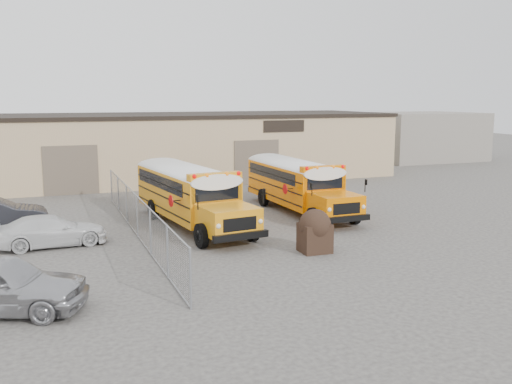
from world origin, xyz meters
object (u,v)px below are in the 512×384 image
object	(u,v)px
car_white	(52,231)
tarp_bundle	(315,230)
school_bus_left	(150,175)
school_bus_right	(256,169)

from	to	relation	value
car_white	tarp_bundle	bearing A→B (deg)	-120.15
school_bus_left	car_white	size ratio (longest dim) A/B	2.30
tarp_bundle	school_bus_left	bearing A→B (deg)	108.60
school_bus_left	tarp_bundle	size ratio (longest dim) A/B	5.88
school_bus_left	car_white	distance (m)	9.25
tarp_bundle	car_white	xyz separation A→B (m)	(-9.40, 4.54, -0.24)
school_bus_left	school_bus_right	size ratio (longest dim) A/B	1.06
school_bus_right	tarp_bundle	xyz separation A→B (m)	(-2.60, -13.10, -0.71)
tarp_bundle	car_white	distance (m)	10.44
school_bus_left	car_white	bearing A→B (deg)	-125.64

